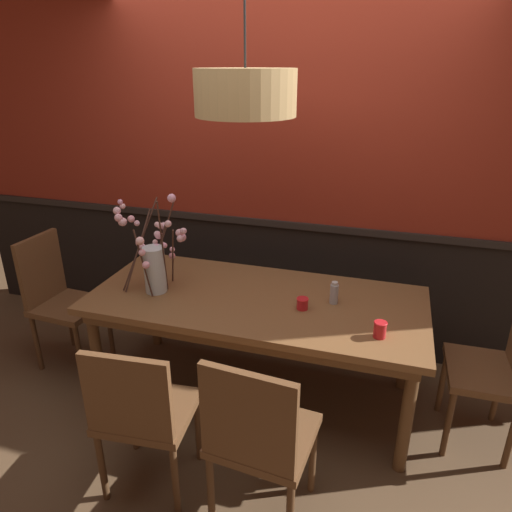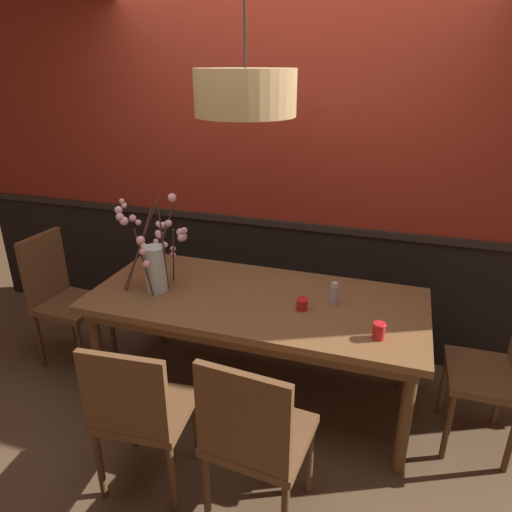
% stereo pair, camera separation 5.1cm
% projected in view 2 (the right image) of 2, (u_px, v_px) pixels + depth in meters
% --- Properties ---
extents(ground_plane, '(24.00, 24.00, 0.00)m').
position_uv_depth(ground_plane, '(256.00, 394.00, 3.17)').
color(ground_plane, brown).
extents(back_wall, '(5.50, 0.14, 2.86)m').
position_uv_depth(back_wall, '(290.00, 164.00, 3.31)').
color(back_wall, black).
rests_on(back_wall, ground).
extents(dining_table, '(2.07, 0.92, 0.74)m').
position_uv_depth(dining_table, '(256.00, 308.00, 2.91)').
color(dining_table, brown).
rests_on(dining_table, ground).
extents(chair_near_side_left, '(0.48, 0.45, 0.90)m').
position_uv_depth(chair_near_side_left, '(139.00, 410.00, 2.28)').
color(chair_near_side_left, brown).
rests_on(chair_near_side_left, ground).
extents(chair_head_west_end, '(0.46, 0.43, 0.98)m').
position_uv_depth(chair_head_west_end, '(61.00, 294.00, 3.36)').
color(chair_head_west_end, brown).
rests_on(chair_head_west_end, ground).
extents(chair_near_side_right, '(0.49, 0.48, 0.96)m').
position_uv_depth(chair_near_side_right, '(254.00, 435.00, 2.09)').
color(chair_near_side_right, brown).
rests_on(chair_near_side_right, ground).
extents(chair_far_side_left, '(0.44, 0.46, 0.96)m').
position_uv_depth(chair_far_side_left, '(253.00, 267.00, 3.81)').
color(chair_far_side_left, brown).
rests_on(chair_far_side_left, ground).
extents(chair_head_east_end, '(0.39, 0.45, 0.91)m').
position_uv_depth(chair_head_east_end, '(498.00, 368.00, 2.57)').
color(chair_head_east_end, brown).
rests_on(chair_head_east_end, ground).
extents(vase_with_blossoms, '(0.48, 0.38, 0.64)m').
position_uv_depth(vase_with_blossoms, '(155.00, 259.00, 2.92)').
color(vase_with_blossoms, silver).
rests_on(vase_with_blossoms, dining_table).
extents(candle_holder_nearer_center, '(0.07, 0.07, 0.09)m').
position_uv_depth(candle_holder_nearer_center, '(379.00, 331.00, 2.44)').
color(candle_holder_nearer_center, red).
rests_on(candle_holder_nearer_center, dining_table).
extents(candle_holder_nearer_edge, '(0.07, 0.07, 0.07)m').
position_uv_depth(candle_holder_nearer_edge, '(302.00, 304.00, 2.73)').
color(candle_holder_nearer_edge, red).
rests_on(candle_holder_nearer_edge, dining_table).
extents(condiment_bottle, '(0.05, 0.05, 0.14)m').
position_uv_depth(condiment_bottle, '(334.00, 294.00, 2.78)').
color(condiment_bottle, '#ADADB2').
rests_on(condiment_bottle, dining_table).
extents(pendant_lamp, '(0.53, 0.53, 1.03)m').
position_uv_depth(pendant_lamp, '(245.00, 93.00, 2.39)').
color(pendant_lamp, tan).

